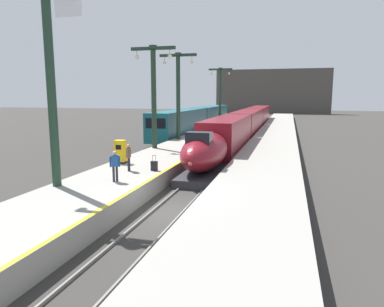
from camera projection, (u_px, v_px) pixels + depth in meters
name	position (u px, v px, depth m)	size (l,w,h in m)	color
ground_plane	(168.00, 213.00, 17.29)	(260.00, 260.00, 0.00)	#33302D
platform_left	(204.00, 140.00, 41.82)	(4.80, 110.00, 1.05)	gray
platform_right	(274.00, 142.00, 39.71)	(4.80, 110.00, 1.05)	gray
platform_left_safety_stripe	(223.00, 136.00, 41.14)	(0.20, 107.80, 0.01)	yellow
rail_main_left	(235.00, 142.00, 43.66)	(0.08, 110.00, 0.12)	slate
rail_main_right	(247.00, 142.00, 43.26)	(0.08, 110.00, 0.12)	slate
rail_secondary_left	(173.00, 139.00, 45.76)	(0.08, 110.00, 0.12)	slate
rail_secondary_right	(184.00, 140.00, 45.37)	(0.08, 110.00, 0.12)	slate
highspeed_train_main	(246.00, 124.00, 47.63)	(2.92, 57.74, 3.60)	maroon
regional_train_adjacent	(198.00, 119.00, 54.89)	(2.85, 36.60, 3.80)	#145660
station_column_near	(50.00, 62.00, 17.29)	(4.00, 0.68, 10.33)	#1E3828
station_column_mid	(154.00, 87.00, 30.65)	(4.00, 0.68, 8.84)	#1E3828
station_column_far	(178.00, 88.00, 37.37)	(4.00, 0.68, 9.02)	#1E3828
station_column_distant	(220.00, 90.00, 59.92)	(4.00, 0.68, 9.24)	#1E3828
passenger_near_edge	(129.00, 155.00, 21.73)	(0.30, 0.56, 1.69)	#23232D
passenger_mid_platform	(115.00, 164.00, 19.00)	(0.51, 0.38, 1.69)	#23232D
rolling_suitcase	(154.00, 166.00, 21.93)	(0.40, 0.22, 0.98)	black
ticket_machine_yellow	(120.00, 153.00, 24.31)	(0.76, 0.62, 1.60)	yellow
terminus_back_wall	(272.00, 91.00, 113.26)	(36.00, 2.00, 14.00)	#4C4742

